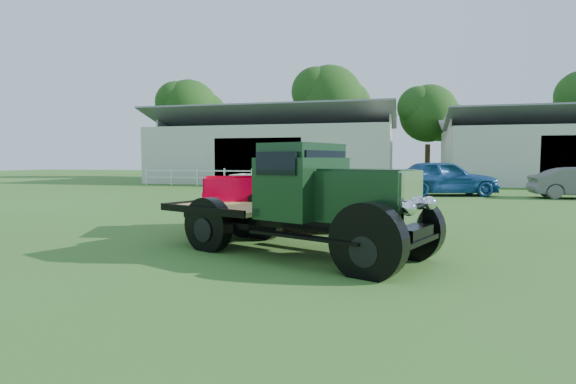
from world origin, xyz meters
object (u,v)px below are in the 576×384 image
(white_pickup, at_px, (289,186))
(vintage_flatbed, at_px, (298,199))
(misc_car_blue, at_px, (443,178))
(red_pickup, at_px, (301,194))

(white_pickup, bearing_deg, vintage_flatbed, -73.34)
(misc_car_blue, bearing_deg, vintage_flatbed, 150.24)
(red_pickup, bearing_deg, vintage_flatbed, -101.80)
(vintage_flatbed, relative_size, red_pickup, 1.04)
(vintage_flatbed, relative_size, misc_car_blue, 1.01)
(misc_car_blue, bearing_deg, red_pickup, 144.88)
(red_pickup, height_order, misc_car_blue, red_pickup)
(vintage_flatbed, bearing_deg, red_pickup, 123.91)
(vintage_flatbed, distance_m, red_pickup, 2.85)
(red_pickup, distance_m, misc_car_blue, 13.29)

